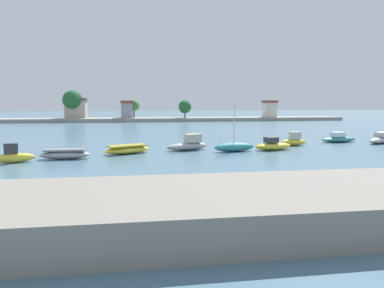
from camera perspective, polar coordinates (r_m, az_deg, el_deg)
The scene contains 11 objects.
ground_plane at distance 23.55m, azimuth -25.58°, elevation -7.11°, with size 400.00×400.00×0.00m, color slate.
moored_boat_1 at distance 35.11m, azimuth -27.16°, elevation -1.81°, with size 3.61×1.94×1.75m.
moored_boat_2 at distance 35.49m, azimuth -20.05°, elevation -1.58°, with size 4.73×1.56×0.95m.
moored_boat_3 at distance 37.45m, azimuth -10.54°, elevation -0.88°, with size 5.33×3.97×0.91m.
moored_boat_4 at distance 39.47m, azimuth -0.58°, elevation -0.08°, with size 5.36×3.29×1.79m.
moored_boat_5 at distance 38.59m, azimuth 6.90°, elevation -0.46°, with size 4.86×2.21×5.50m.
moored_boat_6 at distance 40.61m, azimuth 13.08°, elevation -0.22°, with size 4.78×2.63×1.47m.
moored_boat_7 at distance 45.48m, azimuth 16.27°, elevation 0.53°, with size 3.48×1.13×1.70m.
moored_boat_8 at distance 51.31m, azimuth 22.84°, elevation 0.82°, with size 5.48×2.51×1.38m.
moored_boat_9 at distance 52.37m, azimuth 28.44°, elevation 0.72°, with size 5.45×4.21×1.45m.
distant_shoreline at distance 100.11m, azimuth -14.79°, elevation 4.69°, with size 132.15×8.67×8.61m.
Camera 1 is at (6.92, -21.85, 5.43)m, focal length 32.63 mm.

